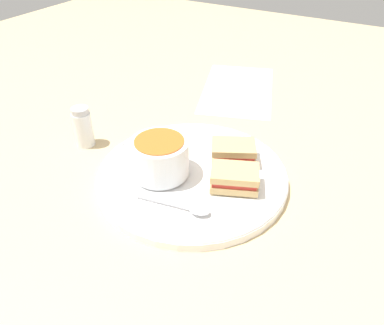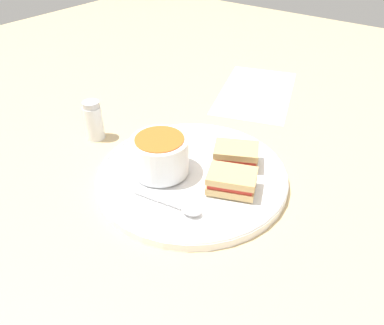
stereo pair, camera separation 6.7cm
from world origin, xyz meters
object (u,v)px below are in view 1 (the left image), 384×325
(salt_shaker, at_px, (83,127))
(spoon, at_px, (193,209))
(sandwich_half_far, at_px, (233,152))
(soup_bowl, at_px, (160,157))
(sandwich_half_near, at_px, (234,178))

(salt_shaker, bearing_deg, spoon, -14.97)
(sandwich_half_far, height_order, salt_shaker, salt_shaker)
(soup_bowl, bearing_deg, spoon, -30.24)
(sandwich_half_far, distance_m, salt_shaker, 0.31)
(sandwich_half_near, xyz_separation_m, sandwich_half_far, (-0.03, 0.07, 0.00))
(sandwich_half_near, bearing_deg, spoon, -109.16)
(spoon, bearing_deg, salt_shaker, 155.23)
(spoon, height_order, salt_shaker, salt_shaker)
(soup_bowl, xyz_separation_m, salt_shaker, (-0.21, 0.02, -0.01))
(spoon, height_order, sandwich_half_far, sandwich_half_far)
(soup_bowl, distance_m, spoon, 0.12)
(soup_bowl, relative_size, sandwich_half_far, 1.05)
(salt_shaker, bearing_deg, soup_bowl, -6.48)
(spoon, height_order, sandwich_half_near, sandwich_half_near)
(sandwich_half_far, relative_size, salt_shaker, 1.14)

